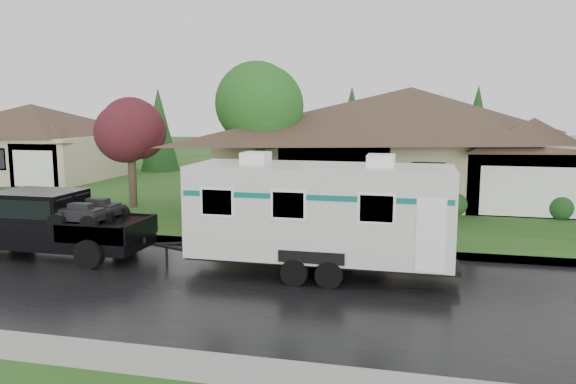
% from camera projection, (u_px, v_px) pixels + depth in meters
% --- Properties ---
extents(ground, '(140.00, 140.00, 0.00)m').
position_uv_depth(ground, '(327.00, 270.00, 16.40)').
color(ground, '#224E18').
rests_on(ground, ground).
extents(road, '(140.00, 8.00, 0.01)m').
position_uv_depth(road, '(314.00, 292.00, 14.47)').
color(road, black).
rests_on(road, ground).
extents(curb, '(140.00, 0.50, 0.15)m').
position_uv_depth(curb, '(338.00, 249.00, 18.55)').
color(curb, gray).
rests_on(curb, ground).
extents(lawn, '(140.00, 26.00, 0.15)m').
position_uv_depth(lawn, '(371.00, 193.00, 30.82)').
color(lawn, '#224E18').
rests_on(lawn, ground).
extents(house_main, '(19.44, 10.80, 6.90)m').
position_uv_depth(house_main, '(416.00, 130.00, 28.66)').
color(house_main, gray).
rests_on(house_main, lawn).
extents(house_far, '(10.80, 8.64, 5.80)m').
position_uv_depth(house_far, '(34.00, 135.00, 36.17)').
color(house_far, tan).
rests_on(house_far, lawn).
extents(tree_left_green, '(3.82, 3.82, 6.33)m').
position_uv_depth(tree_left_green, '(260.00, 112.00, 24.89)').
color(tree_left_green, '#382B1E').
rests_on(tree_left_green, lawn).
extents(tree_red, '(3.02, 3.02, 5.01)m').
position_uv_depth(tree_red, '(131.00, 132.00, 25.60)').
color(tree_red, '#382B1E').
rests_on(tree_red, lawn).
extents(shrub_row, '(13.60, 1.00, 1.00)m').
position_uv_depth(shrub_row, '(406.00, 200.00, 24.80)').
color(shrub_row, '#143814').
rests_on(shrub_row, lawn).
extents(pickup_truck, '(6.25, 2.37, 2.08)m').
position_uv_depth(pickup_truck, '(48.00, 221.00, 17.92)').
color(pickup_truck, black).
rests_on(pickup_truck, ground).
extents(travel_trailer, '(7.71, 2.71, 3.46)m').
position_uv_depth(travel_trailer, '(320.00, 211.00, 15.81)').
color(travel_trailer, beige).
rests_on(travel_trailer, ground).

